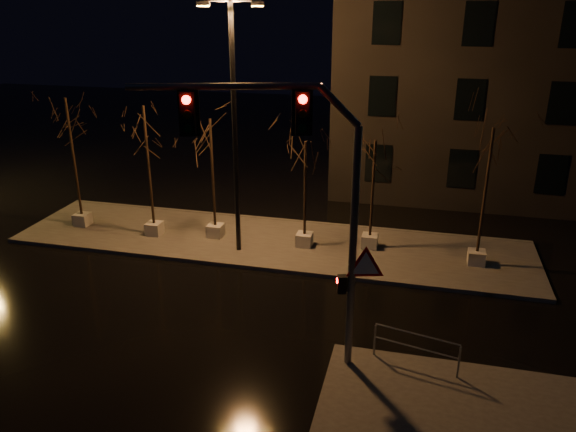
# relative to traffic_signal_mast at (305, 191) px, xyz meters

# --- Properties ---
(ground) EXTENTS (90.00, 90.00, 0.00)m
(ground) POSITION_rel_traffic_signal_mast_xyz_m (-3.27, 2.12, -5.31)
(ground) COLOR black
(ground) RESTS_ON ground
(median) EXTENTS (22.00, 5.00, 0.15)m
(median) POSITION_rel_traffic_signal_mast_xyz_m (-3.27, 8.12, -5.24)
(median) COLOR #45413D
(median) RESTS_ON ground
(sidewalk_corner) EXTENTS (7.00, 5.00, 0.15)m
(sidewalk_corner) POSITION_rel_traffic_signal_mast_xyz_m (4.23, -1.38, -5.24)
(sidewalk_corner) COLOR #45413D
(sidewalk_corner) RESTS_ON ground
(tree_0) EXTENTS (1.80, 1.80, 5.95)m
(tree_0) POSITION_rel_traffic_signal_mast_xyz_m (-12.05, 7.79, -0.65)
(tree_0) COLOR #B4B2A8
(tree_0) RESTS_ON median
(tree_1) EXTENTS (1.80, 1.80, 5.80)m
(tree_1) POSITION_rel_traffic_signal_mast_xyz_m (-8.35, 7.56, -0.76)
(tree_1) COLOR #B4B2A8
(tree_1) RESTS_ON median
(tree_2) EXTENTS (1.80, 1.80, 5.31)m
(tree_2) POSITION_rel_traffic_signal_mast_xyz_m (-5.66, 7.99, -1.13)
(tree_2) COLOR #B4B2A8
(tree_2) RESTS_ON median
(tree_3) EXTENTS (1.80, 1.80, 4.60)m
(tree_3) POSITION_rel_traffic_signal_mast_xyz_m (-1.69, 7.96, -1.67)
(tree_3) COLOR #B4B2A8
(tree_3) RESTS_ON median
(tree_4) EXTENTS (1.80, 1.80, 4.69)m
(tree_4) POSITION_rel_traffic_signal_mast_xyz_m (0.98, 8.46, -1.60)
(tree_4) COLOR #B4B2A8
(tree_4) RESTS_ON median
(tree_5) EXTENTS (1.80, 1.80, 5.55)m
(tree_5) POSITION_rel_traffic_signal_mast_xyz_m (5.20, 7.86, -0.96)
(tree_5) COLOR #B4B2A8
(tree_5) RESTS_ON median
(traffic_signal_mast) EXTENTS (6.25, 1.74, 7.86)m
(traffic_signal_mast) POSITION_rel_traffic_signal_mast_xyz_m (0.00, 0.00, 0.00)
(traffic_signal_mast) COLOR slate
(traffic_signal_mast) RESTS_ON sidewalk_corner
(streetlight_main) EXTENTS (2.40, 0.89, 9.69)m
(streetlight_main) POSITION_rel_traffic_signal_mast_xyz_m (-4.25, 6.93, 0.43)
(streetlight_main) COLOR black
(streetlight_main) RESTS_ON median
(guard_rail_a) EXTENTS (2.38, 0.59, 1.05)m
(guard_rail_a) POSITION_rel_traffic_signal_mast_xyz_m (3.08, 0.62, -4.48)
(guard_rail_a) COLOR slate
(guard_rail_a) RESTS_ON sidewalk_corner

